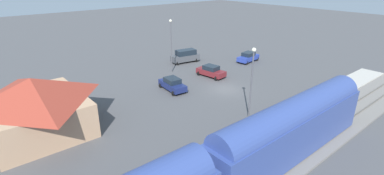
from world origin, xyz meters
The scene contains 12 objects.
ground_plane centered at (0.00, 0.00, 0.00)m, with size 200.00×200.00×0.00m, color #4C4C4F.
railway_track centered at (-14.00, 0.00, 0.09)m, with size 4.80×70.00×0.30m.
platform centered at (-10.00, 0.00, 0.15)m, with size 3.20×46.00×0.30m.
passenger_train centered at (-14.00, 16.18, 2.86)m, with size 2.93×37.08×4.98m.
station_building centered at (4.00, 22.00, 2.91)m, with size 10.46×9.07×5.59m.
pedestrian_on_platform centered at (-10.53, -4.83, 1.28)m, with size 0.36×0.36×1.71m.
sedan_maroon centered at (4.97, -2.07, 0.88)m, with size 4.68×2.67×1.74m.
sedan_blue centered at (6.46, -12.50, 0.88)m, with size 2.40×4.70×1.74m.
suv_charcoal centered at (13.39, -3.87, 1.15)m, with size 2.77×5.16×2.22m.
sedan_navy centered at (4.28, 5.63, 0.88)m, with size 4.66×2.60×1.74m.
light_pole_near_platform centered at (-7.20, 3.79, 4.84)m, with size 0.44×0.44×7.69m.
light_pole_lot_center centered at (10.60, 1.11, 5.12)m, with size 0.44×0.44×8.21m.
Camera 1 is at (-24.65, 26.49, 14.55)m, focal length 26.88 mm.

